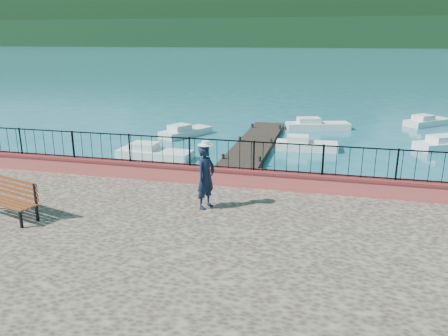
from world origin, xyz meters
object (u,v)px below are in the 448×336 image
at_px(person, 206,177).
at_px(boat_4, 318,123).
at_px(park_bench, 9,207).
at_px(boat_0, 155,151).
at_px(boat_5, 428,120).
at_px(boat_3, 186,129).
at_px(boat_1, 307,143).

distance_m(person, boat_4, 18.77).
relative_size(park_bench, person, 1.08).
relative_size(boat_0, boat_4, 0.91).
relative_size(person, boat_4, 0.44).
bearing_deg(boat_5, boat_3, 164.06).
xyz_separation_m(park_bench, boat_0, (-0.25, 10.79, -1.12)).
bearing_deg(park_bench, boat_5, 73.60).
height_order(park_bench, person, person).
bearing_deg(boat_4, park_bench, -127.03).
distance_m(boat_1, boat_5, 12.18).
bearing_deg(boat_3, person, -129.97).
xyz_separation_m(person, boat_1, (2.18, 12.47, -1.74)).
relative_size(park_bench, boat_5, 0.56).
xyz_separation_m(park_bench, boat_4, (7.61, 20.50, -1.12)).
relative_size(person, boat_0, 0.48).
height_order(park_bench, boat_4, park_bench).
bearing_deg(boat_5, boat_1, -171.91).
relative_size(park_bench, boat_3, 0.58).
xyz_separation_m(person, boat_0, (-5.30, 8.80, -1.74)).
bearing_deg(boat_4, boat_0, -145.67).
height_order(park_bench, boat_5, park_bench).
height_order(boat_0, boat_3, same).
xyz_separation_m(boat_3, boat_4, (8.04, 4.17, 0.00)).
distance_m(park_bench, person, 5.46).
height_order(boat_4, boat_5, same).
bearing_deg(boat_1, person, -102.71).
bearing_deg(person, boat_0, 52.34).
distance_m(person, boat_1, 12.78).
distance_m(boat_0, boat_1, 8.33).
relative_size(park_bench, boat_4, 0.48).
xyz_separation_m(park_bench, boat_5, (15.16, 23.70, -1.12)).
relative_size(boat_0, boat_5, 1.07).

